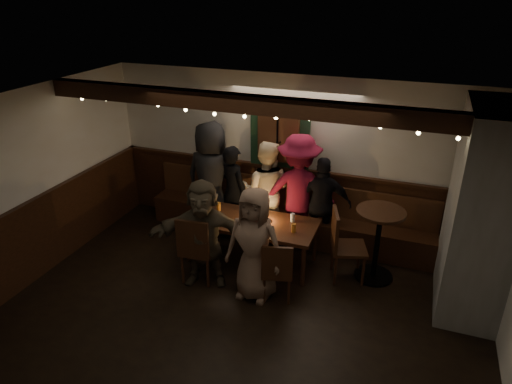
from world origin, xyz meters
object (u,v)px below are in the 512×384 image
at_px(chair_near_left, 196,246).
at_px(person_c, 266,191).
at_px(chair_end, 342,242).
at_px(person_g, 255,245).
at_px(person_e, 322,204).
at_px(dining_table, 251,224).
at_px(chair_near_right, 277,269).
at_px(person_b, 233,191).
at_px(person_d, 298,191).
at_px(high_top, 378,236).
at_px(person_f, 204,234).
at_px(person_a, 212,178).

bearing_deg(chair_near_left, person_c, 72.64).
distance_m(chair_end, person_g, 1.28).
bearing_deg(person_e, dining_table, 26.89).
bearing_deg(chair_near_right, person_b, 129.96).
distance_m(chair_near_right, person_c, 1.71).
bearing_deg(chair_end, person_b, 161.02).
bearing_deg(person_d, high_top, 143.86).
distance_m(high_top, person_e, 1.04).
relative_size(person_c, person_f, 1.07).
bearing_deg(person_a, person_f, 114.11).
bearing_deg(chair_near_right, person_c, 114.06).
xyz_separation_m(chair_near_right, high_top, (1.13, 0.98, 0.18)).
bearing_deg(person_g, person_b, 125.71).
relative_size(chair_near_left, high_top, 0.96).
relative_size(person_a, person_c, 1.14).
bearing_deg(person_a, dining_table, 147.12).
bearing_deg(chair_near_left, person_a, 106.68).
bearing_deg(chair_near_right, person_g, 177.86).
distance_m(person_a, person_b, 0.41).
height_order(high_top, person_f, person_f).
distance_m(person_f, person_g, 0.74).
bearing_deg(dining_table, person_g, -66.06).
relative_size(person_a, person_e, 1.25).
distance_m(person_b, person_c, 0.54).
relative_size(chair_end, person_e, 0.69).
bearing_deg(person_g, chair_near_left, -177.00).
bearing_deg(person_a, high_top, 173.45).
relative_size(chair_end, person_g, 0.67).
xyz_separation_m(dining_table, person_d, (0.49, 0.76, 0.28)).
relative_size(person_d, person_e, 1.20).
xyz_separation_m(high_top, person_b, (-2.34, 0.47, 0.10)).
bearing_deg(dining_table, person_e, 40.39).
relative_size(dining_table, chair_near_left, 1.90).
distance_m(person_d, person_g, 1.52).
height_order(chair_near_right, person_d, person_d).
bearing_deg(chair_near_right, person_e, 81.32).
height_order(chair_end, person_e, person_e).
xyz_separation_m(person_d, person_e, (0.39, -0.01, -0.15)).
distance_m(chair_near_left, person_b, 1.45).
bearing_deg(dining_table, person_c, 93.07).
bearing_deg(person_d, chair_near_left, 42.73).
distance_m(chair_near_right, person_f, 1.09).
relative_size(chair_end, person_c, 0.63).
relative_size(person_e, person_f, 0.98).
relative_size(chair_near_left, chair_near_right, 1.16).
relative_size(person_f, person_g, 0.98).
distance_m(person_c, person_g, 1.57).
bearing_deg(person_f, chair_near_right, -18.75).
bearing_deg(person_a, chair_near_left, 109.83).
relative_size(high_top, person_b, 0.69).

